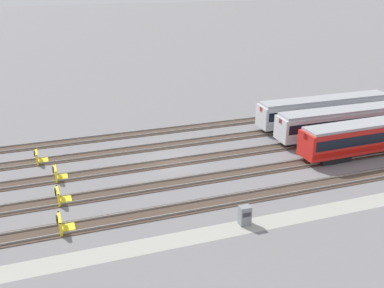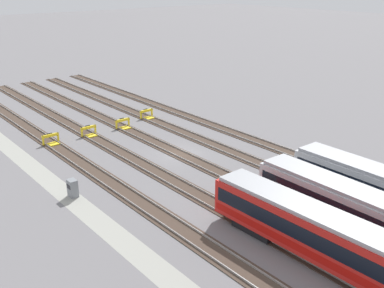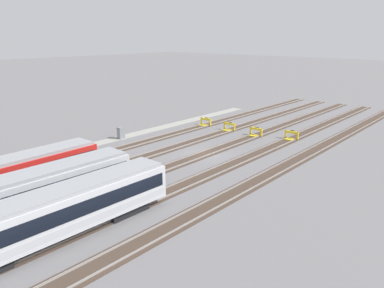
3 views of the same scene
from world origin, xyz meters
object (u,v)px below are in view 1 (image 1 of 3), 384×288
(subway_car_front_row_leftmost, at_px, (348,122))
(subway_car_front_row_right_inner, at_px, (376,135))
(bumper_stop_nearest_track, at_px, (63,224))
(bumper_stop_middle_track, at_px, (58,174))
(subway_car_front_row_left_inner, at_px, (325,110))
(electrical_cabinet, at_px, (245,215))
(bumper_stop_far_inner_track, at_px, (39,157))
(bumper_stop_near_inner_track, at_px, (61,196))

(subway_car_front_row_leftmost, xyz_separation_m, subway_car_front_row_right_inner, (0.00, -4.77, 0.00))
(subway_car_front_row_right_inner, relative_size, bumper_stop_nearest_track, 9.01)
(subway_car_front_row_leftmost, xyz_separation_m, bumper_stop_middle_track, (-33.12, -0.04, -1.53))
(subway_car_front_row_left_inner, xyz_separation_m, bumper_stop_middle_track, (-33.12, -4.72, -1.53))
(bumper_stop_nearest_track, relative_size, bumper_stop_middle_track, 1.00)
(bumper_stop_nearest_track, relative_size, electrical_cabinet, 1.25)
(bumper_stop_nearest_track, distance_m, bumper_stop_far_inner_track, 14.22)
(bumper_stop_nearest_track, distance_m, bumper_stop_middle_track, 9.44)
(bumper_stop_middle_track, distance_m, bumper_stop_far_inner_track, 4.99)
(subway_car_front_row_leftmost, distance_m, subway_car_front_row_left_inner, 4.68)
(subway_car_front_row_left_inner, height_order, subway_car_front_row_right_inner, same)
(bumper_stop_nearest_track, bearing_deg, subway_car_front_row_left_inner, 23.00)
(subway_car_front_row_right_inner, xyz_separation_m, bumper_stop_far_inner_track, (-34.72, 9.45, -1.53))
(subway_car_front_row_leftmost, height_order, subway_car_front_row_right_inner, same)
(subway_car_front_row_leftmost, distance_m, electrical_cabinet, 23.81)
(bumper_stop_nearest_track, bearing_deg, electrical_cabinet, -15.88)
(subway_car_front_row_right_inner, relative_size, electrical_cabinet, 11.28)
(bumper_stop_near_inner_track, distance_m, electrical_cabinet, 16.03)
(bumper_stop_nearest_track, height_order, electrical_cabinet, electrical_cabinet)
(subway_car_front_row_leftmost, height_order, bumper_stop_far_inner_track, subway_car_front_row_leftmost)
(bumper_stop_near_inner_track, height_order, bumper_stop_far_inner_track, same)
(bumper_stop_near_inner_track, relative_size, bumper_stop_far_inner_track, 1.00)
(subway_car_front_row_left_inner, distance_m, bumper_stop_nearest_track, 36.26)
(subway_car_front_row_left_inner, xyz_separation_m, bumper_stop_nearest_track, (-33.35, -14.15, -1.53))
(bumper_stop_near_inner_track, relative_size, electrical_cabinet, 1.25)
(subway_car_front_row_left_inner, height_order, bumper_stop_near_inner_track, subway_car_front_row_left_inner)
(subway_car_front_row_left_inner, bearing_deg, bumper_stop_far_inner_track, 179.99)
(subway_car_front_row_left_inner, height_order, bumper_stop_nearest_track, subway_car_front_row_left_inner)
(bumper_stop_nearest_track, height_order, bumper_stop_middle_track, same)
(bumper_stop_nearest_track, bearing_deg, bumper_stop_middle_track, 88.60)
(bumper_stop_nearest_track, xyz_separation_m, electrical_cabinet, (13.68, -3.89, 0.29))
(subway_car_front_row_right_inner, xyz_separation_m, electrical_cabinet, (-19.67, -8.60, -1.24))
(bumper_stop_near_inner_track, xyz_separation_m, electrical_cabinet, (13.52, -8.61, 0.29))
(subway_car_front_row_right_inner, bearing_deg, electrical_cabinet, -156.38)
(subway_car_front_row_right_inner, distance_m, bumper_stop_far_inner_track, 36.01)
(subway_car_front_row_right_inner, height_order, bumper_stop_nearest_track, subway_car_front_row_right_inner)
(subway_car_front_row_left_inner, bearing_deg, bumper_stop_middle_track, -171.89)
(bumper_stop_middle_track, xyz_separation_m, bumper_stop_far_inner_track, (-1.60, 4.72, 0.00))
(subway_car_front_row_left_inner, relative_size, bumper_stop_middle_track, 9.01)
(subway_car_front_row_leftmost, distance_m, bumper_stop_far_inner_track, 35.07)
(subway_car_front_row_left_inner, distance_m, subway_car_front_row_right_inner, 9.44)
(bumper_stop_nearest_track, xyz_separation_m, bumper_stop_middle_track, (0.23, 9.44, 0.00))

